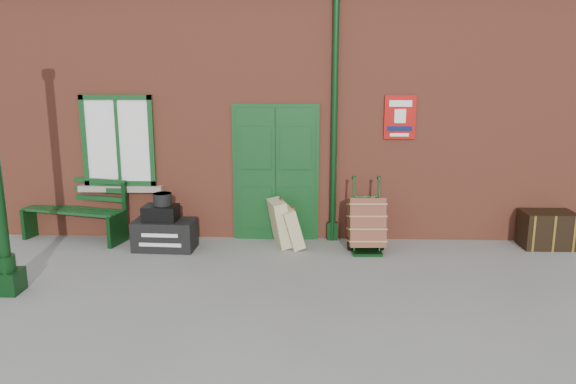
{
  "coord_description": "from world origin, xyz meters",
  "views": [
    {
      "loc": [
        0.25,
        -7.62,
        2.83
      ],
      "look_at": [
        -0.06,
        0.6,
        1.0
      ],
      "focal_mm": 35.0,
      "sensor_mm": 36.0,
      "label": 1
    }
  ],
  "objects_px": {
    "porter_trolley": "(366,224)",
    "dark_trunk": "(547,229)",
    "bench": "(76,208)",
    "houdini_trunk": "(165,235)"
  },
  "relations": [
    {
      "from": "bench",
      "to": "porter_trolley",
      "type": "xyz_separation_m",
      "value": [
        4.79,
        -0.47,
        -0.09
      ]
    },
    {
      "from": "houdini_trunk",
      "to": "porter_trolley",
      "type": "relative_size",
      "value": 0.83
    },
    {
      "from": "houdini_trunk",
      "to": "porter_trolley",
      "type": "distance_m",
      "value": 3.19
    },
    {
      "from": "bench",
      "to": "houdini_trunk",
      "type": "bearing_deg",
      "value": -3.14
    },
    {
      "from": "bench",
      "to": "porter_trolley",
      "type": "bearing_deg",
      "value": 8.55
    },
    {
      "from": "dark_trunk",
      "to": "houdini_trunk",
      "type": "bearing_deg",
      "value": -177.44
    },
    {
      "from": "houdini_trunk",
      "to": "porter_trolley",
      "type": "xyz_separation_m",
      "value": [
        3.18,
        0.03,
        0.21
      ]
    },
    {
      "from": "houdini_trunk",
      "to": "porter_trolley",
      "type": "height_order",
      "value": "porter_trolley"
    },
    {
      "from": "porter_trolley",
      "to": "dark_trunk",
      "type": "relative_size",
      "value": 1.42
    },
    {
      "from": "bench",
      "to": "houdini_trunk",
      "type": "distance_m",
      "value": 1.71
    }
  ]
}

